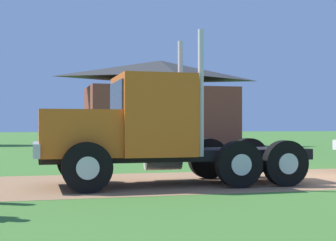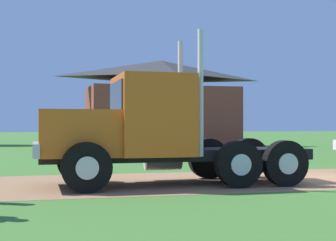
% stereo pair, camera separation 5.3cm
% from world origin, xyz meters
% --- Properties ---
extents(ground_plane, '(200.00, 200.00, 0.00)m').
position_xyz_m(ground_plane, '(0.00, 0.00, 0.00)').
color(ground_plane, '#42752D').
extents(dirt_track, '(120.00, 5.12, 0.01)m').
position_xyz_m(dirt_track, '(0.00, 0.00, 0.00)').
color(dirt_track, '#99704C').
rests_on(dirt_track, ground_plane).
extents(truck_foreground_white, '(7.12, 2.67, 3.86)m').
position_xyz_m(truck_foreground_white, '(-5.25, -0.52, 1.33)').
color(truck_foreground_white, black).
rests_on(truck_foreground_white, ground_plane).
extents(shed_building, '(10.62, 5.83, 6.05)m').
position_xyz_m(shed_building, '(0.25, 21.13, 2.92)').
color(shed_building, brown).
rests_on(shed_building, ground_plane).
extents(tree_right, '(3.44, 3.44, 6.15)m').
position_xyz_m(tree_right, '(1.51, 42.37, 4.23)').
color(tree_right, '#513823').
rests_on(tree_right, ground_plane).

